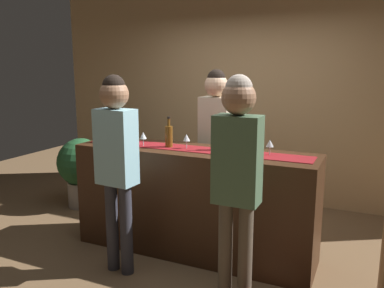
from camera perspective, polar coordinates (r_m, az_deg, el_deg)
name	(u,v)px	position (r m, az deg, el deg)	size (l,w,h in m)	color
ground_plane	(194,251)	(4.15, 0.22, -15.07)	(10.00, 10.00, 0.00)	brown
back_wall	(251,94)	(5.52, 8.48, 7.08)	(6.00, 0.12, 2.90)	tan
bar_counter	(194,201)	(3.94, 0.23, -8.23)	(2.37, 0.60, 1.05)	#3D2314
counter_runner_cloth	(194,149)	(3.80, 0.24, -0.72)	(2.25, 0.28, 0.01)	maroon
wine_bottle_amber	(169,136)	(3.87, -3.34, 1.15)	(0.07, 0.07, 0.30)	brown
wine_bottle_green	(224,139)	(3.74, 4.56, 0.78)	(0.07, 0.07, 0.30)	#194723
wine_bottle_clear	(111,132)	(4.21, -11.54, 1.77)	(0.07, 0.07, 0.30)	#B2C6C1
wine_glass_near_customer	(187,138)	(3.80, -0.79, 0.86)	(0.07, 0.07, 0.14)	silver
wine_glass_mid_counter	(143,136)	(3.94, -7.02, 1.15)	(0.07, 0.07, 0.14)	silver
wine_glass_far_end	(270,144)	(3.59, 11.11, 0.04)	(0.07, 0.07, 0.14)	silver
bartender	(215,132)	(4.31, 3.38, 1.74)	(0.36, 0.25, 1.80)	#26262B
customer_sipping	(237,166)	(2.93, 6.49, -3.19)	(0.34, 0.25, 1.78)	brown
customer_browsing	(116,153)	(3.47, -10.81, -1.22)	(0.36, 0.25, 1.76)	#33333D
potted_plant_tall	(82,167)	(5.40, -15.56, -3.25)	(0.62, 0.62, 0.91)	#9E9389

